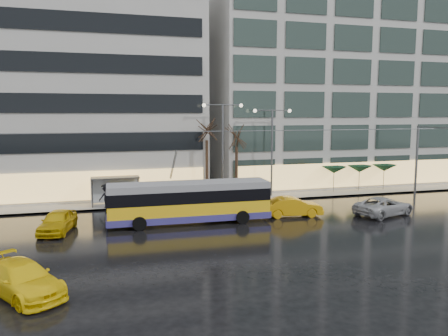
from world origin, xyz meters
name	(u,v)px	position (x,y,z in m)	size (l,w,h in m)	color
ground	(236,230)	(0.00, 0.00, 0.00)	(140.00, 140.00, 0.00)	black
sidewalk	(215,193)	(2.00, 14.00, 0.07)	(80.00, 10.00, 0.15)	gray
kerb	(228,203)	(2.00, 9.05, 0.07)	(80.00, 0.10, 0.15)	slate
building_left	(28,84)	(-16.00, 19.00, 11.15)	(34.00, 14.00, 22.00)	#ABAAA4
building_right	(340,77)	(19.00, 19.00, 12.65)	(32.00, 14.00, 25.00)	#ABAAA4
trolleybus	(189,203)	(-2.81, 2.91, 1.53)	(12.24, 4.87, 5.65)	yellow
catenary	(221,159)	(1.00, 7.94, 4.25)	(42.24, 5.12, 7.00)	#595B60
bus_shelter	(111,185)	(-8.38, 10.69, 1.96)	(4.20, 1.60, 2.51)	#595B60
street_lamp_near	(223,138)	(2.00, 10.80, 5.99)	(3.96, 0.36, 9.03)	#595B60
street_lamp_far	(272,140)	(7.00, 10.80, 5.71)	(3.96, 0.36, 8.53)	#595B60
tree_a	(207,126)	(0.50, 11.00, 7.09)	(3.20, 3.20, 8.40)	black
tree_b	(237,133)	(3.50, 11.20, 6.40)	(3.20, 3.20, 7.70)	black
parasol_a	(334,170)	(14.00, 11.00, 2.45)	(2.50, 2.50, 2.65)	#595B60
parasol_b	(359,169)	(17.00, 11.00, 2.45)	(2.50, 2.50, 2.65)	#595B60
parasol_c	(384,168)	(20.00, 11.00, 2.45)	(2.50, 2.50, 2.65)	#595B60
taxi_a	(58,221)	(-12.20, 2.84, 0.78)	(1.84, 4.58, 1.56)	gold
taxi_b	(292,207)	(5.61, 2.78, 0.79)	(1.67, 4.79, 1.58)	#E49E0C
taxi_d	(22,279)	(-12.78, -8.00, 0.76)	(2.14, 5.27, 1.53)	yellow
sedan_silver	(384,206)	(12.98, 1.11, 0.75)	(2.50, 5.42, 1.51)	#A8A9AD
pedestrian_a	(127,190)	(-7.02, 9.46, 1.60)	(1.15, 1.17, 2.19)	black
pedestrian_b	(149,193)	(-5.08, 10.60, 1.01)	(0.88, 0.71, 1.73)	black
pedestrian_c	(106,195)	(-8.83, 9.40, 1.29)	(1.36, 0.97, 2.11)	black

